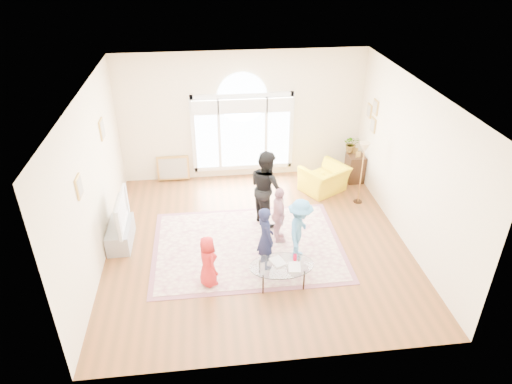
{
  "coord_description": "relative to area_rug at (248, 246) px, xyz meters",
  "views": [
    {
      "loc": [
        -0.91,
        -7.55,
        5.56
      ],
      "look_at": [
        0.02,
        0.3,
        1.01
      ],
      "focal_mm": 32.0,
      "sensor_mm": 36.0,
      "label": 1
    }
  ],
  "objects": [
    {
      "name": "room_shell",
      "position": [
        0.21,
        2.95,
        1.56
      ],
      "size": [
        6.0,
        6.0,
        6.0
      ],
      "color": "beige",
      "rests_on": "ground"
    },
    {
      "name": "child_pink",
      "position": [
        0.64,
        0.11,
        0.61
      ],
      "size": [
        0.3,
        0.71,
        1.21
      ],
      "primitive_type": "imported",
      "rotation": [
        0.0,
        0.0,
        1.57
      ],
      "color": "#CA8995",
      "rests_on": "area_rug"
    },
    {
      "name": "potted_plant",
      "position": [
        2.9,
        2.71,
        0.91
      ],
      "size": [
        0.44,
        0.4,
        0.43
      ],
      "primitive_type": "imported",
      "rotation": [
        0.0,
        0.0,
        -0.17
      ],
      "color": "#33722D",
      "rests_on": "plant_pedestal"
    },
    {
      "name": "ground",
      "position": [
        0.2,
        0.11,
        -0.01
      ],
      "size": [
        6.0,
        6.0,
        0.0
      ],
      "primitive_type": "plane",
      "color": "brown",
      "rests_on": "ground"
    },
    {
      "name": "leaning_picture",
      "position": [
        -1.58,
        3.01,
        -0.01
      ],
      "size": [
        0.8,
        0.14,
        0.62
      ],
      "primitive_type": "cube",
      "rotation": [
        -0.14,
        0.0,
        0.0
      ],
      "color": "tan",
      "rests_on": "ground"
    },
    {
      "name": "coffee_table",
      "position": [
        0.49,
        -1.19,
        0.39
      ],
      "size": [
        1.17,
        0.77,
        0.54
      ],
      "rotation": [
        0.0,
        0.0,
        0.03
      ],
      "color": "silver",
      "rests_on": "ground"
    },
    {
      "name": "child_blue",
      "position": [
        0.94,
        -0.5,
        0.65
      ],
      "size": [
        0.76,
        0.94,
        1.28
      ],
      "primitive_type": "imported",
      "rotation": [
        0.0,
        0.0,
        1.17
      ],
      "color": "#4588C0",
      "rests_on": "area_rug"
    },
    {
      "name": "child_navy",
      "position": [
        0.26,
        -0.68,
        0.65
      ],
      "size": [
        0.43,
        0.53,
        1.28
      ],
      "primitive_type": "imported",
      "rotation": [
        0.0,
        0.0,
        1.87
      ],
      "color": "#171C3D",
      "rests_on": "area_rug"
    },
    {
      "name": "child_black",
      "position": [
        0.49,
        0.87,
        0.84
      ],
      "size": [
        0.9,
        0.99,
        1.66
      ],
      "primitive_type": "imported",
      "rotation": [
        0.0,
        0.0,
        1.98
      ],
      "color": "black",
      "rests_on": "area_rug"
    },
    {
      "name": "child_red",
      "position": [
        -0.81,
        -1.05,
        0.51
      ],
      "size": [
        0.49,
        0.57,
        0.99
      ],
      "primitive_type": "imported",
      "rotation": [
        0.0,
        0.0,
        1.99
      ],
      "color": "red",
      "rests_on": "area_rug"
    },
    {
      "name": "area_rug",
      "position": [
        0.0,
        0.0,
        0.0
      ],
      "size": [
        3.6,
        2.6,
        0.02
      ],
      "primitive_type": "cube",
      "color": "beige",
      "rests_on": "ground"
    },
    {
      "name": "rug_border",
      "position": [
        0.0,
        0.0,
        -0.0
      ],
      "size": [
        3.8,
        2.8,
        0.01
      ],
      "primitive_type": "cube",
      "color": "#884F5C",
      "rests_on": "ground"
    },
    {
      "name": "television",
      "position": [
        -2.54,
        0.41,
        0.74
      ],
      "size": [
        0.18,
        1.14,
        0.66
      ],
      "color": "black",
      "rests_on": "tv_console"
    },
    {
      "name": "plant_pedestal",
      "position": [
        2.9,
        2.71,
        0.34
      ],
      "size": [
        0.2,
        0.2,
        0.7
      ],
      "primitive_type": "cylinder",
      "color": "white",
      "rests_on": "ground"
    },
    {
      "name": "tv_console",
      "position": [
        -2.55,
        0.41,
        0.2
      ],
      "size": [
        0.45,
        1.0,
        0.42
      ],
      "primitive_type": "cube",
      "color": "#94979C",
      "rests_on": "ground"
    },
    {
      "name": "floor_lamp",
      "position": [
        2.75,
        1.42,
        1.27
      ],
      "size": [
        0.3,
        0.3,
        1.51
      ],
      "color": "black",
      "rests_on": "ground"
    },
    {
      "name": "side_cabinet",
      "position": [
        2.98,
        2.49,
        0.34
      ],
      "size": [
        0.4,
        0.5,
        0.7
      ],
      "primitive_type": "cube",
      "color": "black",
      "rests_on": "ground"
    },
    {
      "name": "armchair",
      "position": [
        2.07,
        2.03,
        0.32
      ],
      "size": [
        1.31,
        1.27,
        0.65
      ],
      "primitive_type": "imported",
      "rotation": [
        0.0,
        0.0,
        3.67
      ],
      "color": "yellow",
      "rests_on": "ground"
    }
  ]
}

